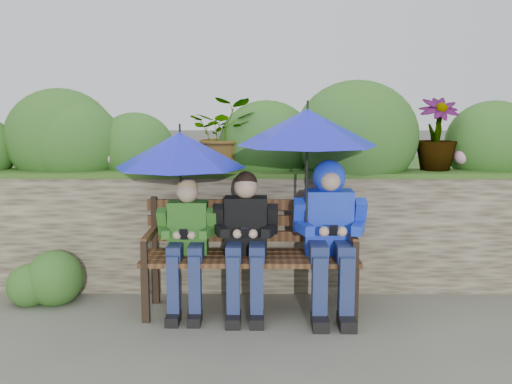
{
  "coord_description": "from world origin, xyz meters",
  "views": [
    {
      "loc": [
        0.03,
        -4.11,
        1.61
      ],
      "look_at": [
        0.0,
        0.1,
        0.95
      ],
      "focal_mm": 40.0,
      "sensor_mm": 36.0,
      "label": 1
    }
  ],
  "objects_px": {
    "boy_left": "(187,238)",
    "boy_right": "(330,225)",
    "umbrella_right": "(307,127)",
    "boy_middle": "(246,236)",
    "park_bench": "(250,248)",
    "umbrella_left": "(180,150)"
  },
  "relations": [
    {
      "from": "boy_middle",
      "to": "umbrella_right",
      "type": "distance_m",
      "value": 0.94
    },
    {
      "from": "park_bench",
      "to": "umbrella_left",
      "type": "xyz_separation_m",
      "value": [
        -0.53,
        -0.02,
        0.76
      ]
    },
    {
      "from": "park_bench",
      "to": "boy_right",
      "type": "distance_m",
      "value": 0.64
    },
    {
      "from": "umbrella_left",
      "to": "park_bench",
      "type": "bearing_deg",
      "value": 2.53
    },
    {
      "from": "boy_left",
      "to": "umbrella_left",
      "type": "distance_m",
      "value": 0.67
    },
    {
      "from": "boy_left",
      "to": "boy_right",
      "type": "height_order",
      "value": "boy_right"
    },
    {
      "from": "boy_middle",
      "to": "boy_right",
      "type": "relative_size",
      "value": 0.93
    },
    {
      "from": "boy_left",
      "to": "park_bench",
      "type": "bearing_deg",
      "value": 8.16
    },
    {
      "from": "boy_right",
      "to": "park_bench",
      "type": "bearing_deg",
      "value": 173.45
    },
    {
      "from": "umbrella_left",
      "to": "boy_right",
      "type": "bearing_deg",
      "value": -2.33
    },
    {
      "from": "park_bench",
      "to": "boy_left",
      "type": "distance_m",
      "value": 0.5
    },
    {
      "from": "boy_right",
      "to": "umbrella_right",
      "type": "relative_size",
      "value": 1.13
    },
    {
      "from": "boy_left",
      "to": "umbrella_right",
      "type": "distance_m",
      "value": 1.24
    },
    {
      "from": "boy_right",
      "to": "umbrella_left",
      "type": "xyz_separation_m",
      "value": [
        -1.13,
        0.05,
        0.57
      ]
    },
    {
      "from": "park_bench",
      "to": "boy_right",
      "type": "relative_size",
      "value": 1.41
    },
    {
      "from": "boy_left",
      "to": "umbrella_right",
      "type": "height_order",
      "value": "umbrella_right"
    },
    {
      "from": "boy_middle",
      "to": "boy_right",
      "type": "xyz_separation_m",
      "value": [
        0.64,
        0.01,
        0.08
      ]
    },
    {
      "from": "umbrella_right",
      "to": "boy_right",
      "type": "bearing_deg",
      "value": 9.89
    },
    {
      "from": "boy_left",
      "to": "boy_middle",
      "type": "height_order",
      "value": "boy_middle"
    },
    {
      "from": "boy_middle",
      "to": "umbrella_right",
      "type": "relative_size",
      "value": 1.05
    },
    {
      "from": "boy_left",
      "to": "boy_middle",
      "type": "relative_size",
      "value": 0.95
    },
    {
      "from": "park_bench",
      "to": "boy_middle",
      "type": "bearing_deg",
      "value": -114.61
    }
  ]
}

